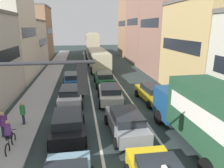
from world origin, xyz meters
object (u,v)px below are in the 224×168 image
object	(u,v)px
coupe_centre_lane_fourth	(104,78)
bus_far_queue_secondary	(92,44)
sedan_centre_lane_second	(126,122)
pedestrian_near_kerb	(23,112)
hatchback_centre_lane_third	(110,93)
cyclist_on_sidewalk	(9,136)
removalist_box_truck	(204,113)
sedan_right_lane_behind_truck	(153,93)
traffic_light_pole	(14,121)
pedestrian_mid_sidewalk	(3,124)
wagon_left_lane_second	(68,124)
sedan_left_lane_fourth	(72,79)
sedan_left_lane_third	(71,95)
bus_mid_queue_primary	(98,58)

from	to	relation	value
coupe_centre_lane_fourth	bus_far_queue_secondary	size ratio (longest dim) A/B	0.41
sedan_centre_lane_second	pedestrian_near_kerb	xyz separation A→B (m)	(-6.40, 2.09, 0.15)
hatchback_centre_lane_third	cyclist_on_sidewalk	bearing A→B (deg)	138.82
removalist_box_truck	sedan_right_lane_behind_truck	distance (m)	7.15
hatchback_centre_lane_third	coupe_centre_lane_fourth	xyz separation A→B (m)	(0.10, 5.36, 0.00)
traffic_light_pole	pedestrian_mid_sidewalk	distance (m)	7.20
wagon_left_lane_second	sedan_left_lane_fourth	world-z (taller)	same
coupe_centre_lane_fourth	cyclist_on_sidewalk	size ratio (longest dim) A/B	2.49
removalist_box_truck	hatchback_centre_lane_third	bearing A→B (deg)	26.08
pedestrian_mid_sidewalk	sedan_right_lane_behind_truck	bearing A→B (deg)	62.59
removalist_box_truck	sedan_left_lane_fourth	distance (m)	14.91
pedestrian_near_kerb	pedestrian_mid_sidewalk	world-z (taller)	same
sedan_right_lane_behind_truck	traffic_light_pole	bearing A→B (deg)	139.37
traffic_light_pole	bus_far_queue_secondary	distance (m)	39.32
traffic_light_pole	bus_far_queue_secondary	size ratio (longest dim) A/B	0.52
hatchback_centre_lane_third	sedan_left_lane_third	distance (m)	3.34
removalist_box_truck	cyclist_on_sidewalk	world-z (taller)	removalist_box_truck
traffic_light_pole	removalist_box_truck	xyz separation A→B (m)	(8.15, 3.51, -1.84)
wagon_left_lane_second	sedan_left_lane_third	bearing A→B (deg)	-1.16
wagon_left_lane_second	pedestrian_near_kerb	xyz separation A→B (m)	(-2.96, 1.76, 0.15)
hatchback_centre_lane_third	bus_mid_queue_primary	world-z (taller)	bus_mid_queue_primary
sedan_left_lane_fourth	bus_far_queue_secondary	distance (m)	22.93
sedan_right_lane_behind_truck	bus_mid_queue_primary	bearing A→B (deg)	9.44
bus_far_queue_secondary	pedestrian_mid_sidewalk	bearing A→B (deg)	168.79
bus_far_queue_secondary	pedestrian_near_kerb	distance (m)	32.24
removalist_box_truck	hatchback_centre_lane_third	distance (m)	8.53
cyclist_on_sidewalk	coupe_centre_lane_fourth	bearing A→B (deg)	-29.52
bus_far_queue_secondary	cyclist_on_sidewalk	size ratio (longest dim) A/B	6.09
removalist_box_truck	sedan_left_lane_third	distance (m)	10.58
coupe_centre_lane_fourth	pedestrian_mid_sidewalk	bearing A→B (deg)	145.19
pedestrian_near_kerb	pedestrian_mid_sidewalk	bearing A→B (deg)	-129.00
sedan_centre_lane_second	pedestrian_near_kerb	size ratio (longest dim) A/B	2.63
sedan_left_lane_third	bus_far_queue_secondary	bearing A→B (deg)	-5.52
bus_mid_queue_primary	sedan_centre_lane_second	bearing A→B (deg)	178.59
traffic_light_pole	sedan_left_lane_third	distance (m)	11.61
removalist_box_truck	hatchback_centre_lane_third	xyz separation A→B (m)	(-3.88, 7.50, -1.18)
removalist_box_truck	sedan_right_lane_behind_truck	size ratio (longest dim) A/B	1.76
sedan_left_lane_fourth	cyclist_on_sidewalk	size ratio (longest dim) A/B	2.55
sedan_centre_lane_second	pedestrian_mid_sidewalk	world-z (taller)	pedestrian_mid_sidewalk
sedan_right_lane_behind_truck	bus_mid_queue_primary	size ratio (longest dim) A/B	0.42
sedan_left_lane_fourth	sedan_right_lane_behind_truck	bearing A→B (deg)	-133.86
sedan_left_lane_fourth	coupe_centre_lane_fourth	bearing A→B (deg)	-95.80
traffic_light_pole	bus_mid_queue_primary	xyz separation A→B (m)	(4.53, 25.28, -2.06)
pedestrian_near_kerb	cyclist_on_sidewalk	bearing A→B (deg)	-103.68
cyclist_on_sidewalk	removalist_box_truck	bearing A→B (deg)	-97.71
sedan_centre_lane_second	cyclist_on_sidewalk	distance (m)	6.42
removalist_box_truck	cyclist_on_sidewalk	xyz separation A→B (m)	(-10.11, 1.18, -1.12)
sedan_centre_lane_second	coupe_centre_lane_fourth	xyz separation A→B (m)	(-0.04, 10.94, 0.00)
hatchback_centre_lane_third	sedan_left_lane_fourth	xyz separation A→B (m)	(-3.36, 5.48, 0.00)
traffic_light_pole	hatchback_centre_lane_third	size ratio (longest dim) A/B	1.25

